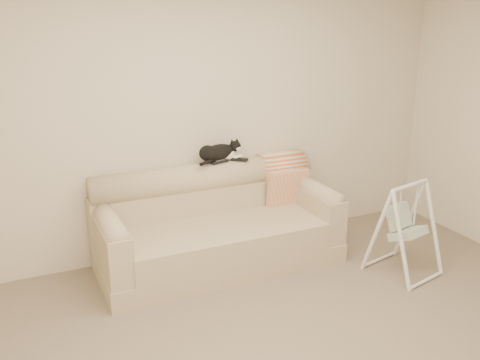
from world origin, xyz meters
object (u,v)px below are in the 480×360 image
Objects in this scene: remote_b at (240,159)px; tuxedo_cat at (219,152)px; remote_a at (220,161)px; sofa at (216,227)px; baby_swing at (405,228)px.

tuxedo_cat is at bearing 172.29° from remote_b.
remote_a is 1.07× the size of remote_b.
remote_b is at bearing -2.17° from remote_a.
remote_a is 0.38× the size of tuxedo_cat.
sofa is at bearing -147.54° from remote_b.
remote_b is (0.20, -0.01, -0.00)m from remote_a.
baby_swing is (1.32, -1.11, -0.49)m from remote_a.
remote_b reaches higher than sofa.
remote_a is at bearing 139.95° from baby_swing.
remote_b is 0.35× the size of tuxedo_cat.
tuxedo_cat reaches higher than baby_swing.
sofa is 11.79× the size of remote_a.
sofa is 0.62m from remote_a.
sofa is 0.68m from remote_b.
remote_b is 1.64m from baby_swing.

